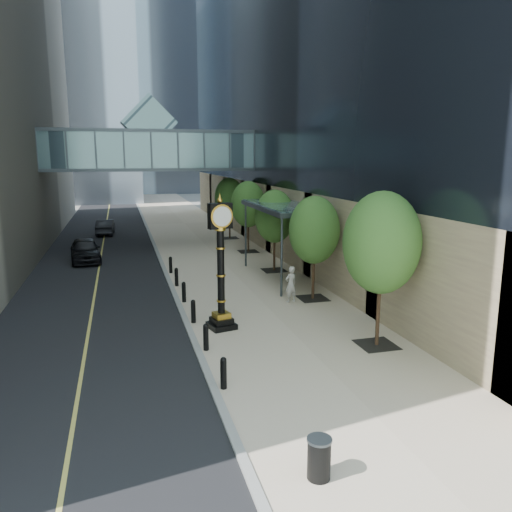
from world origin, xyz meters
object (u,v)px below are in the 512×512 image
(car_near, at_px, (85,250))
(car_far, at_px, (105,227))
(trash_bin, at_px, (319,459))
(street_clock, at_px, (221,273))
(pedestrian, at_px, (291,284))

(car_near, xyz_separation_m, car_far, (1.05, 12.07, -0.11))
(trash_bin, relative_size, car_near, 0.19)
(street_clock, distance_m, car_near, 17.07)
(pedestrian, bearing_deg, car_far, -86.90)
(street_clock, height_order, car_near, street_clock)
(car_near, distance_m, car_far, 12.11)
(street_clock, relative_size, pedestrian, 3.02)
(car_near, bearing_deg, trash_bin, -81.98)
(car_near, bearing_deg, street_clock, -74.16)
(trash_bin, height_order, pedestrian, pedestrian)
(pedestrian, relative_size, car_far, 0.43)
(car_far, bearing_deg, pedestrian, 113.30)
(car_far, bearing_deg, car_near, 88.11)
(pedestrian, height_order, car_near, pedestrian)
(car_near, bearing_deg, car_far, 79.27)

